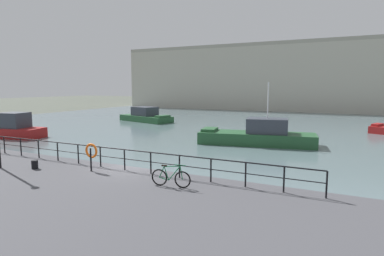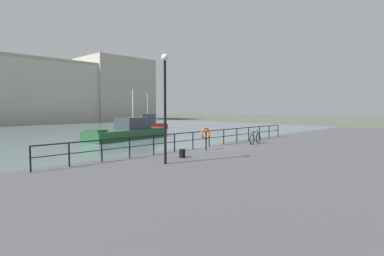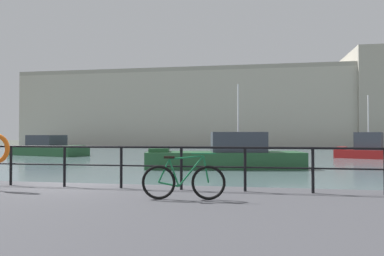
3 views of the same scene
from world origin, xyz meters
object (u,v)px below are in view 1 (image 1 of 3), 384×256
Objects in this scene: parked_bicycle at (171,178)px; mooring_bollard at (35,164)px; harbor_building at (332,77)px; moored_red_daysailer at (146,116)px; moored_blue_motorboat at (16,128)px; moored_green_narrowboat at (258,135)px; life_ring_stand at (91,152)px.

parked_bicycle is 4.01× the size of mooring_bollard.
harbor_building is 39.69m from moored_red_daysailer.
moored_blue_motorboat is 22.98m from moored_green_narrowboat.
life_ring_stand is (-4.55, -14.82, 0.89)m from moored_green_narrowboat.
moored_blue_motorboat is 3.95× the size of life_ring_stand.
mooring_bollard is (14.55, -9.24, 0.01)m from moored_blue_motorboat.
moored_blue_motorboat is 0.62× the size of moored_red_daysailer.
parked_bicycle is 7.77m from mooring_bollard.
moored_red_daysailer is 32.58m from parked_bicycle.
mooring_bollard is 3.18m from life_ring_stand.
harbor_building is 8.40× the size of moored_red_daysailer.
moored_red_daysailer is 21.89m from moored_green_narrowboat.
parked_bicycle reaches higher than mooring_bollard.
moored_red_daysailer is 5.02× the size of parked_bicycle.
parked_bicycle is at bearing 80.83° from moored_green_narrowboat.
moored_green_narrowboat reaches higher than moored_red_daysailer.
harbor_building is 53.21× the size of life_ring_stand.
mooring_bollard is 0.31× the size of life_ring_stand.
life_ring_stand is at bearing 144.14° from moored_blue_motorboat.
moored_blue_motorboat reaches higher than mooring_bollard.
moored_green_narrowboat is at bearing -13.73° from moored_red_daysailer.
parked_bicycle is 4.88m from life_ring_stand.
moored_blue_motorboat is 17.82m from moored_red_daysailer.
parked_bicycle is (19.20, -26.32, 0.36)m from moored_red_daysailer.
moored_red_daysailer is (-22.22, -32.32, -6.04)m from harbor_building.
harbor_building is 56.24m from moored_blue_motorboat.
moored_blue_motorboat is at bearing 147.59° from mooring_bollard.
harbor_building is 7.43× the size of moored_green_narrowboat.
moored_green_narrowboat is 17.47m from mooring_bollard.
parked_bicycle is at bearing -37.47° from moored_red_daysailer.
moored_green_narrowboat is 22.73× the size of mooring_bollard.
moored_green_narrowboat is 7.16× the size of life_ring_stand.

